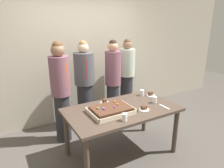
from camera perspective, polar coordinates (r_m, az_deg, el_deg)
ground_plane at (r=3.43m, az=2.62°, el=-18.62°), size 12.00×12.00×0.00m
interior_back_panel at (r=4.23m, az=-8.97°, el=10.26°), size 8.00×0.12×3.00m
party_table at (r=3.08m, az=2.79°, el=-8.40°), size 1.64×0.92×0.77m
sheet_cake at (r=2.89m, az=-0.32°, el=-7.23°), size 0.60×0.44×0.11m
plated_slice_near_left at (r=3.57m, az=10.74°, el=-2.95°), size 0.15×0.15×0.07m
plated_slice_near_right at (r=3.21m, az=-2.04°, el=-5.02°), size 0.15×0.15×0.07m
plated_slice_far_left at (r=3.01m, az=8.88°, el=-6.77°), size 0.15×0.15×0.06m
drink_cup_nearest at (r=3.28m, az=11.77°, el=-4.33°), size 0.07×0.07×0.10m
drink_cup_middle at (r=2.67m, az=3.49°, el=-9.21°), size 0.07×0.07×0.10m
drink_cup_far_end at (r=3.55m, az=8.36°, el=-2.41°), size 0.07×0.07×0.10m
cake_server_utensil at (r=3.17m, az=14.39°, el=-6.20°), size 0.03×0.20×0.01m
person_serving_front at (r=3.87m, az=-7.60°, el=-0.11°), size 0.37×0.37×1.67m
person_green_shirt_behind at (r=3.45m, az=-14.04°, el=-1.90°), size 0.32×0.32×1.71m
person_striped_tie_right at (r=3.99m, az=0.25°, el=0.84°), size 0.31×0.31×1.67m
person_far_right_suit at (r=4.41m, az=4.12°, el=2.15°), size 0.33×0.33×1.65m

